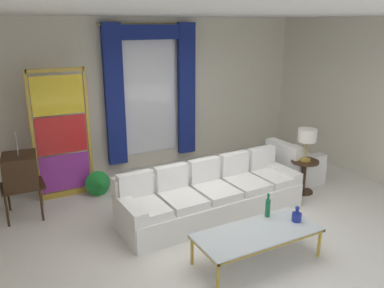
# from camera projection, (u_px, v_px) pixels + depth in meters

# --- Properties ---
(ground_plane) EXTENTS (16.00, 16.00, 0.00)m
(ground_plane) POSITION_uv_depth(u_px,v_px,m) (218.00, 229.00, 5.73)
(ground_plane) COLOR white
(wall_rear) EXTENTS (8.00, 0.12, 3.00)m
(wall_rear) POSITION_uv_depth(u_px,v_px,m) (140.00, 95.00, 7.87)
(wall_rear) COLOR silver
(wall_rear) RESTS_ON ground
(wall_right) EXTENTS (0.12, 7.00, 3.00)m
(wall_right) POSITION_uv_depth(u_px,v_px,m) (367.00, 99.00, 7.43)
(wall_right) COLOR silver
(wall_right) RESTS_ON ground
(ceiling_slab) EXTENTS (8.00, 7.60, 0.04)m
(ceiling_slab) POSITION_uv_depth(u_px,v_px,m) (193.00, 13.00, 5.51)
(ceiling_slab) COLOR white
(curtained_window) EXTENTS (2.00, 0.17, 2.70)m
(curtained_window) POSITION_uv_depth(u_px,v_px,m) (151.00, 83.00, 7.74)
(curtained_window) COLOR white
(curtained_window) RESTS_ON ground
(couch_white_long) EXTENTS (2.95, 1.04, 0.86)m
(couch_white_long) POSITION_uv_depth(u_px,v_px,m) (209.00, 196.00, 6.10)
(couch_white_long) COLOR white
(couch_white_long) RESTS_ON ground
(coffee_table) EXTENTS (1.60, 0.69, 0.41)m
(coffee_table) POSITION_uv_depth(u_px,v_px,m) (258.00, 234.00, 4.86)
(coffee_table) COLOR silver
(coffee_table) RESTS_ON ground
(bottle_blue_decanter) EXTENTS (0.07, 0.07, 0.34)m
(bottle_blue_decanter) POSITION_uv_depth(u_px,v_px,m) (268.00, 207.00, 5.19)
(bottle_blue_decanter) COLOR #196B3D
(bottle_blue_decanter) RESTS_ON coffee_table
(bottle_crystal_tall) EXTENTS (0.13, 0.13, 0.21)m
(bottle_crystal_tall) POSITION_uv_depth(u_px,v_px,m) (297.00, 216.00, 5.08)
(bottle_crystal_tall) COLOR navy
(bottle_crystal_tall) RESTS_ON coffee_table
(vintage_tv) EXTENTS (0.62, 0.64, 1.35)m
(vintage_tv) POSITION_uv_depth(u_px,v_px,m) (20.00, 172.00, 5.92)
(vintage_tv) COLOR #382314
(vintage_tv) RESTS_ON ground
(armchair_white) EXTENTS (0.86, 0.86, 0.80)m
(armchair_white) POSITION_uv_depth(u_px,v_px,m) (293.00, 167.00, 7.36)
(armchair_white) COLOR white
(armchair_white) RESTS_ON ground
(stained_glass_divider) EXTENTS (0.95, 0.05, 2.20)m
(stained_glass_divider) POSITION_uv_depth(u_px,v_px,m) (62.00, 137.00, 6.53)
(stained_glass_divider) COLOR gold
(stained_glass_divider) RESTS_ON ground
(peacock_figurine) EXTENTS (0.44, 0.60, 0.50)m
(peacock_figurine) POSITION_uv_depth(u_px,v_px,m) (99.00, 185.00, 6.73)
(peacock_figurine) COLOR beige
(peacock_figurine) RESTS_ON ground
(round_side_table) EXTENTS (0.48, 0.48, 0.59)m
(round_side_table) POSITION_uv_depth(u_px,v_px,m) (304.00, 173.00, 6.87)
(round_side_table) COLOR #382314
(round_side_table) RESTS_ON ground
(table_lamp_brass) EXTENTS (0.32, 0.32, 0.57)m
(table_lamp_brass) POSITION_uv_depth(u_px,v_px,m) (307.00, 137.00, 6.67)
(table_lamp_brass) COLOR #B29338
(table_lamp_brass) RESTS_ON round_side_table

